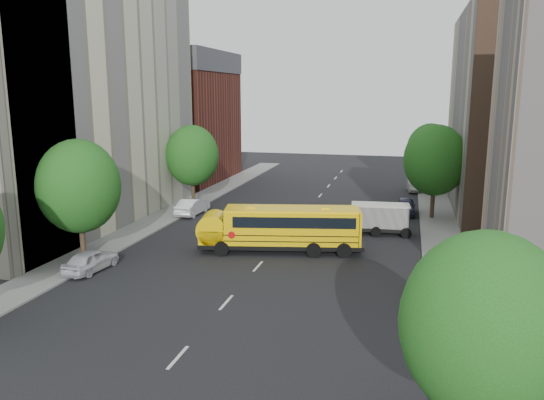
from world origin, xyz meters
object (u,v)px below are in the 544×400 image
at_px(parked_car_1, 192,206).
at_px(street_tree_3, 485,326).
at_px(street_tree_5, 430,150).
at_px(parked_car_4, 406,206).
at_px(parked_car_0, 91,260).
at_px(street_tree_4, 435,160).
at_px(parked_car_5, 414,185).
at_px(street_tree_1, 79,186).
at_px(school_bus, 279,227).
at_px(safari_truck, 374,218).
at_px(street_tree_2, 192,156).

bearing_deg(parked_car_1, street_tree_3, 127.69).
bearing_deg(street_tree_5, parked_car_4, -101.68).
bearing_deg(street_tree_5, parked_car_0, -123.30).
height_order(street_tree_3, street_tree_4, street_tree_4).
distance_m(street_tree_4, parked_car_5, 13.82).
height_order(street_tree_1, school_bus, street_tree_1).
height_order(street_tree_3, street_tree_5, street_tree_5).
bearing_deg(parked_car_0, school_bus, -140.74).
xyz_separation_m(street_tree_5, safari_truck, (-4.52, -18.17, -3.47)).
height_order(safari_truck, parked_car_5, safari_truck).
relative_size(school_bus, safari_truck, 2.03).
relative_size(street_tree_4, parked_car_1, 1.82).
relative_size(street_tree_1, parked_car_1, 1.78).
bearing_deg(parked_car_0, parked_car_5, -115.37).
xyz_separation_m(safari_truck, parked_car_4, (2.32, 7.53, -0.52)).
relative_size(street_tree_4, parked_car_4, 1.94).
relative_size(street_tree_5, school_bus, 0.66).
height_order(street_tree_1, street_tree_2, street_tree_1).
bearing_deg(safari_truck, parked_car_5, 75.53).
height_order(parked_car_1, parked_car_5, parked_car_1).
xyz_separation_m(street_tree_3, street_tree_5, (-0.00, 44.00, 0.25)).
xyz_separation_m(street_tree_3, school_bus, (-10.47, 19.47, -2.71)).
bearing_deg(street_tree_3, street_tree_1, 147.53).
bearing_deg(street_tree_1, school_bus, 25.37).
bearing_deg(street_tree_4, street_tree_5, 90.00).
relative_size(street_tree_3, parked_car_5, 1.79).
xyz_separation_m(street_tree_2, safari_truck, (17.48, -6.17, -3.60)).
bearing_deg(parked_car_0, street_tree_3, 153.76).
relative_size(street_tree_3, parked_car_4, 1.71).
xyz_separation_m(parked_car_1, parked_car_4, (18.40, 4.94, -0.02)).
height_order(street_tree_3, parked_car_0, street_tree_3).
relative_size(street_tree_4, street_tree_5, 1.08).
bearing_deg(street_tree_3, street_tree_5, 90.00).
height_order(street_tree_5, parked_car_0, street_tree_5).
bearing_deg(parked_car_0, safari_truck, -135.35).
bearing_deg(street_tree_3, street_tree_4, 90.00).
xyz_separation_m(school_bus, parked_car_0, (-10.13, -6.82, -1.07)).
relative_size(school_bus, parked_car_5, 2.85).
bearing_deg(parked_car_0, street_tree_2, -80.56).
height_order(safari_truck, parked_car_4, safari_truck).
bearing_deg(street_tree_4, safari_truck, -126.21).
bearing_deg(street_tree_1, parked_car_0, -44.06).
distance_m(street_tree_3, parked_car_4, 33.64).
distance_m(parked_car_4, parked_car_5, 11.68).
bearing_deg(parked_car_4, street_tree_5, 78.30).
bearing_deg(street_tree_4, parked_car_5, 96.14).
bearing_deg(street_tree_1, parked_car_4, 44.36).
bearing_deg(street_tree_3, safari_truck, 99.92).
height_order(street_tree_1, street_tree_4, street_tree_4).
relative_size(street_tree_3, street_tree_4, 0.88).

